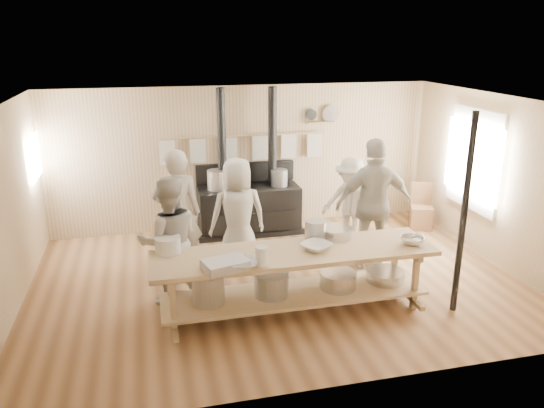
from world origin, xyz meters
name	(u,v)px	position (x,y,z in m)	size (l,w,h in m)	color
ground	(277,281)	(0.00, 0.00, 0.00)	(7.00, 7.00, 0.00)	brown
room_shell	(277,174)	(0.00, 0.00, 1.62)	(7.00, 7.00, 7.00)	tan
window_right	(475,160)	(3.47, 0.60, 1.50)	(0.09, 1.50, 1.65)	beige
left_opening	(35,157)	(-3.45, 2.00, 1.60)	(0.00, 0.90, 0.90)	white
stove	(248,204)	(-0.01, 2.12, 0.52)	(1.90, 0.75, 2.60)	black
towel_rail	(245,144)	(0.00, 2.40, 1.56)	(3.00, 0.04, 0.47)	tan
back_wall_shelf	(322,117)	(1.46, 2.43, 2.00)	(0.63, 0.14, 0.32)	tan
prep_table	(293,275)	(-0.01, -0.90, 0.52)	(3.60, 0.90, 0.85)	tan
support_post	(464,216)	(2.05, -1.35, 1.30)	(0.08, 0.08, 2.60)	black
cook_far_left	(177,215)	(-1.36, 0.51, 0.97)	(0.71, 0.46, 1.94)	#B4ACA0
cook_left	(169,241)	(-1.52, -0.26, 0.87)	(0.85, 0.66, 1.74)	#B4ACA0
cook_center	(238,215)	(-0.47, 0.55, 0.87)	(0.86, 0.56, 1.75)	#B4ACA0
cook_right	(374,205)	(1.55, 0.18, 1.01)	(1.18, 0.49, 2.02)	#B4ACA0
cook_by_window	(350,202)	(1.54, 1.08, 0.76)	(0.99, 0.57, 1.53)	#B4ACA0
chair	(421,215)	(3.16, 1.57, 0.25)	(0.51, 0.51, 0.83)	brown
bowl_white_a	(241,264)	(-0.74, -1.23, 0.90)	(0.39, 0.39, 0.09)	white
bowl_steel_a	(168,249)	(-1.55, -0.57, 0.89)	(0.28, 0.28, 0.09)	silver
bowl_white_b	(316,247)	(0.28, -0.93, 0.89)	(0.36, 0.36, 0.09)	white
bowl_steel_b	(412,241)	(1.55, -1.04, 0.90)	(0.31, 0.31, 0.10)	silver
roasting_pan	(225,265)	(-0.93, -1.23, 0.91)	(0.50, 0.34, 0.11)	#B2B2B7
mixing_bowl_large	(336,232)	(0.67, -0.57, 0.92)	(0.43, 0.43, 0.14)	silver
bucket_galv	(315,230)	(0.38, -0.57, 0.98)	(0.28, 0.28, 0.26)	gray
deep_bowl_enamel	(168,245)	(-1.55, -0.57, 0.95)	(0.32, 0.32, 0.20)	white
pitcher	(262,256)	(-0.50, -1.23, 0.97)	(0.15, 0.15, 0.24)	white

